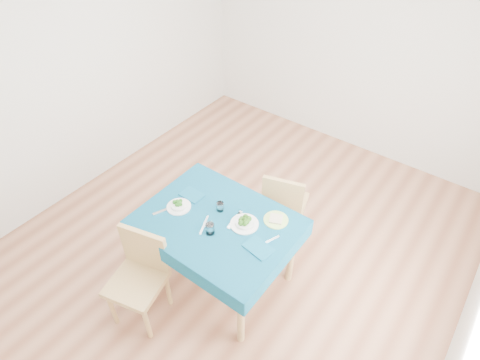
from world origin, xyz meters
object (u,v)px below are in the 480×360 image
Objects in this scene: side_plate at (276,220)px; table at (219,251)px; chair_far at (286,199)px; bowl_far at (244,222)px; bowl_near at (179,205)px; chair_near at (134,277)px.

table is at bearing -142.01° from side_plate.
side_plate reaches higher than table.
chair_far reaches higher than bowl_far.
chair_far is 4.65× the size of bowl_near.
bowl_near is (-0.36, -0.07, 0.41)m from table.
side_plate is (0.18, 0.19, -0.03)m from bowl_far.
side_plate is (0.73, 0.36, -0.03)m from bowl_near.
chair_far is at bearing 92.18° from bowl_far.
chair_near reaches higher than chair_far.
bowl_far reaches higher than table.
chair_near is 0.96m from bowl_far.
chair_near is at bearing -113.44° from table.
bowl_near is (-0.53, -0.89, 0.31)m from chair_far.
table is 0.84m from chair_far.
table is 0.61m from side_plate.
chair_near reaches higher than table.
bowl_near is 1.01× the size of side_plate.
chair_near is at bearing -122.29° from bowl_far.
side_plate is at bearing 37.99° from table.
bowl_near is at bearing -153.69° from side_plate.
table is 0.55m from bowl_near.
chair_far is at bearing 78.09° from table.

